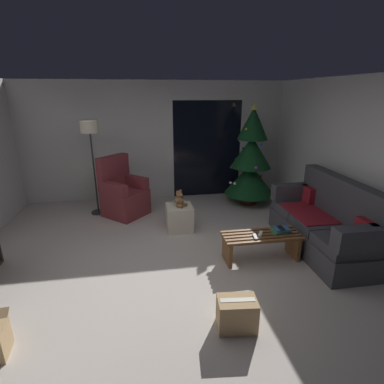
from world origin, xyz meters
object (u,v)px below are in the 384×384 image
Objects in this scene: armchair at (123,195)px; cardboard_box_taped_mid_floor at (237,314)px; ottoman at (179,218)px; couch at (325,224)px; coffee_table at (261,243)px; remote_silver at (255,237)px; book_stack at (281,230)px; remote_white at (260,234)px; christmas_tree at (251,161)px; teddy_bear_chestnut at (180,199)px; cell_phone at (281,228)px; floor_lamp at (90,136)px.

armchair is 2.76× the size of cardboard_box_taped_mid_floor.
couch is at bearing -26.36° from ottoman.
coffee_table is at bearing 58.65° from cardboard_box_taped_mid_floor.
remote_silver is 0.35× the size of ottoman.
remote_silver is 0.60× the size of book_stack.
remote_silver is at bearing -167.66° from book_stack.
remote_silver and remote_white have the same top height.
remote_white reaches higher than cardboard_box_taped_mid_floor.
christmas_tree is at bearing 74.57° from coffee_table.
teddy_bear_chestnut is (-0.88, 1.21, 0.16)m from remote_silver.
book_stack is at bearing -146.64° from remote_white.
teddy_bear_chestnut reaches higher than cardboard_box_taped_mid_floor.
cell_phone is 3.66m from floor_lamp.
armchair is (-1.97, 1.99, 0.01)m from remote_white.
teddy_bear_chestnut is at bearing -147.04° from christmas_tree.
ottoman is at bearing -43.68° from remote_silver.
remote_white is 1.42m from cardboard_box_taped_mid_floor.
book_stack reaches higher than coffee_table.
coffee_table is 1.55m from teddy_bear_chestnut.
ottoman is at bearing 96.82° from cardboard_box_taped_mid_floor.
couch is 7.44× the size of book_stack.
christmas_tree reaches higher than ottoman.
coffee_table is at bearing -48.50° from ottoman.
remote_white is 0.14× the size of armchair.
book_stack is at bearing 44.13° from cell_phone.
armchair is (-2.27, 1.98, -0.05)m from cell_phone.
cell_phone is (0.41, 0.08, 0.06)m from remote_silver.
book_stack is (0.29, 0.02, 0.16)m from coffee_table.
coffee_table is at bearing -164.57° from remote_white.
armchair reaches higher than coffee_table.
remote_white is 3.46m from floor_lamp.
coffee_table is (-1.03, -0.13, -0.14)m from couch.
cardboard_box_taped_mid_floor is at bearing -128.01° from cell_phone.
book_stack is 1.72m from teddy_bear_chestnut.
coffee_table reaches higher than cardboard_box_taped_mid_floor.
remote_silver is 2.78m from armchair.
armchair reaches higher than ottoman.
floor_lamp is 4.02m from cardboard_box_taped_mid_floor.
couch is at bearing -26.25° from teddy_bear_chestnut.
couch is at bearing -159.95° from remote_silver.
cell_phone is 0.08× the size of floor_lamp.
remote_silver is at bearing -47.84° from armchair.
floor_lamp reaches higher than book_stack.
teddy_bear_chestnut is at bearing -43.72° from remote_silver.
coffee_table is 4.20× the size of book_stack.
christmas_tree is at bearing 32.64° from ottoman.
christmas_tree is 1.95m from teddy_bear_chestnut.
cell_phone is 1.61m from cardboard_box_taped_mid_floor.
remote_silver is (-1.16, -0.20, -0.01)m from couch.
cardboard_box_taped_mid_floor is at bearing -68.49° from armchair.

